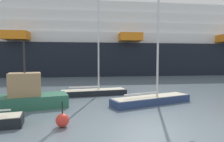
{
  "coord_description": "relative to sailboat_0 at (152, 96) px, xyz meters",
  "views": [
    {
      "loc": [
        -4.31,
        -9.69,
        3.89
      ],
      "look_at": [
        0.0,
        12.68,
        2.45
      ],
      "focal_mm": 31.79,
      "sensor_mm": 36.0,
      "label": 1
    }
  ],
  "objects": [
    {
      "name": "ground_plane",
      "position": [
        -2.24,
        -6.19,
        -0.66
      ],
      "size": [
        600.0,
        600.0,
        0.0
      ],
      "primitive_type": "plane",
      "color": "slate"
    },
    {
      "name": "sailboat_1",
      "position": [
        -4.51,
        4.97,
        -0.06
      ],
      "size": [
        7.09,
        2.28,
        12.67
      ],
      "rotation": [
        0.0,
        0.0,
        0.09
      ],
      "color": "black",
      "rests_on": "ground_plane"
    },
    {
      "name": "cruise_ship",
      "position": [
        -5.86,
        35.68,
        6.86
      ],
      "size": [
        133.34,
        26.79,
        23.45
      ],
      "rotation": [
        0.0,
        0.0,
        -0.06
      ],
      "color": "black",
      "rests_on": "ground_plane"
    },
    {
      "name": "channel_buoy_1",
      "position": [
        -7.23,
        -4.49,
        -0.27
      ],
      "size": [
        0.77,
        0.77,
        1.47
      ],
      "color": "red",
      "rests_on": "ground_plane"
    },
    {
      "name": "channel_buoy_0",
      "position": [
        -11.47,
        9.3,
        -0.36
      ],
      "size": [
        0.56,
        0.56,
        1.63
      ],
      "color": "red",
      "rests_on": "ground_plane"
    },
    {
      "name": "sailboat_0",
      "position": [
        0.0,
        0.0,
        0.0
      ],
      "size": [
        7.52,
        3.58,
        13.55
      ],
      "rotation": [
        0.0,
        0.0,
        0.28
      ],
      "color": "navy",
      "rests_on": "ground_plane"
    },
    {
      "name": "fishing_boat_0",
      "position": [
        -10.57,
        0.45,
        0.27
      ],
      "size": [
        7.39,
        3.66,
        5.25
      ],
      "rotation": [
        0.0,
        0.0,
        0.18
      ],
      "color": "#2D6B51",
      "rests_on": "ground_plane"
    }
  ]
}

